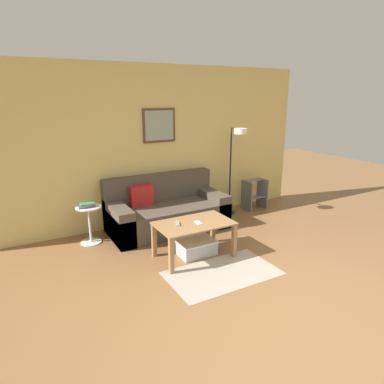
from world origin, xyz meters
TOP-DOWN VIEW (x-y plane):
  - ground_plane at (0.00, 0.00)m, footprint 16.00×16.00m
  - wall_back at (0.00, 3.26)m, footprint 5.60×0.09m
  - area_rug at (-0.08, 1.16)m, footprint 1.34×0.78m
  - couch at (-0.06, 2.81)m, footprint 1.85×0.88m
  - coffee_table at (-0.15, 1.73)m, footprint 1.00×0.60m
  - storage_bin at (-0.10, 1.77)m, footprint 0.51×0.37m
  - floor_lamp at (1.27, 2.78)m, footprint 0.23×0.48m
  - side_table at (-1.25, 2.84)m, footprint 0.36×0.36m
  - book_stack at (-1.27, 2.84)m, footprint 0.24×0.17m
  - remote_control at (-0.37, 1.78)m, footprint 0.09×0.15m
  - cell_phone at (-0.11, 1.69)m, footprint 0.08×0.15m
  - step_stool at (1.84, 2.93)m, footprint 0.41×0.31m

SIDE VIEW (x-z plane):
  - ground_plane at x=0.00m, z-range 0.00..0.00m
  - area_rug at x=-0.08m, z-range 0.00..0.01m
  - storage_bin at x=-0.10m, z-range 0.00..0.20m
  - couch at x=-0.06m, z-range -0.13..0.71m
  - step_stool at x=1.84m, z-range 0.02..0.57m
  - side_table at x=-1.25m, z-range 0.06..0.61m
  - coffee_table at x=-0.15m, z-range 0.15..0.63m
  - cell_phone at x=-0.11m, z-range 0.48..0.49m
  - remote_control at x=-0.37m, z-range 0.48..0.50m
  - book_stack at x=-1.27m, z-range 0.55..0.61m
  - floor_lamp at x=1.27m, z-range 0.36..1.90m
  - wall_back at x=0.00m, z-range 0.00..2.55m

